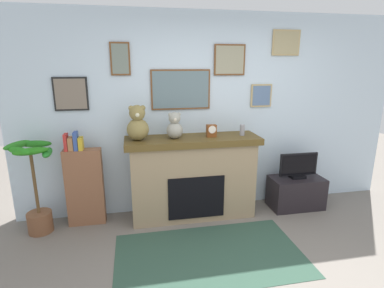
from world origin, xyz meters
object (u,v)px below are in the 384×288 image
(potted_plant, at_px, (36,192))
(television, at_px, (298,166))
(teddy_bear_brown, at_px, (175,127))
(fireplace, at_px, (193,177))
(candle_jar, at_px, (242,130))
(tv_stand, at_px, (296,192))
(bookshelf, at_px, (84,185))
(teddy_bear_cream, at_px, (138,125))
(mantel_clock, at_px, (211,131))

(potted_plant, xyz_separation_m, television, (3.33, 0.01, 0.09))
(television, xyz_separation_m, teddy_bear_brown, (-1.69, 0.04, 0.61))
(fireplace, bearing_deg, candle_jar, -1.57)
(potted_plant, relative_size, candle_jar, 7.98)
(candle_jar, bearing_deg, television, -2.86)
(fireplace, xyz_separation_m, tv_stand, (1.46, -0.06, -0.32))
(potted_plant, bearing_deg, bookshelf, 11.55)
(bookshelf, height_order, candle_jar, candle_jar)
(fireplace, height_order, bookshelf, bookshelf)
(teddy_bear_cream, height_order, teddy_bear_brown, teddy_bear_cream)
(tv_stand, relative_size, television, 1.34)
(potted_plant, bearing_deg, teddy_bear_brown, 1.60)
(television, bearing_deg, potted_plant, -179.91)
(tv_stand, xyz_separation_m, teddy_bear_brown, (-1.69, 0.04, 0.99))
(teddy_bear_brown, bearing_deg, candle_jar, 0.03)
(tv_stand, xyz_separation_m, candle_jar, (-0.81, 0.04, 0.92))
(teddy_bear_brown, bearing_deg, tv_stand, -1.32)
(fireplace, bearing_deg, mantel_clock, -4.67)
(fireplace, height_order, teddy_bear_brown, teddy_bear_brown)
(mantel_clock, distance_m, teddy_bear_cream, 0.91)
(teddy_bear_cream, bearing_deg, candle_jar, 0.02)
(bookshelf, xyz_separation_m, mantel_clock, (1.59, -0.06, 0.62))
(tv_stand, height_order, television, television)
(bookshelf, relative_size, teddy_bear_brown, 3.62)
(teddy_bear_brown, bearing_deg, teddy_bear_cream, -179.98)
(television, bearing_deg, candle_jar, 177.14)
(candle_jar, bearing_deg, potted_plant, -178.95)
(potted_plant, height_order, mantel_clock, mantel_clock)
(television, distance_m, teddy_bear_brown, 1.80)
(bookshelf, relative_size, candle_jar, 8.56)
(mantel_clock, bearing_deg, bookshelf, 177.76)
(teddy_bear_cream, bearing_deg, teddy_bear_brown, 0.02)
(television, relative_size, candle_jar, 3.89)
(potted_plant, relative_size, television, 2.05)
(tv_stand, relative_size, mantel_clock, 4.73)
(bookshelf, xyz_separation_m, teddy_bear_cream, (0.68, -0.06, 0.74))
(fireplace, xyz_separation_m, candle_jar, (0.64, -0.02, 0.60))
(candle_jar, height_order, teddy_bear_brown, teddy_bear_brown)
(television, bearing_deg, tv_stand, 90.00)
(television, xyz_separation_m, teddy_bear_cream, (-2.13, 0.04, 0.65))
(tv_stand, height_order, candle_jar, candle_jar)
(candle_jar, distance_m, mantel_clock, 0.41)
(teddy_bear_cream, xyz_separation_m, teddy_bear_brown, (0.44, 0.00, -0.04))
(bookshelf, height_order, mantel_clock, mantel_clock)
(bookshelf, relative_size, tv_stand, 1.64)
(potted_plant, distance_m, teddy_bear_cream, 1.41)
(fireplace, distance_m, teddy_bear_cream, 0.98)
(fireplace, bearing_deg, bookshelf, 178.18)
(candle_jar, distance_m, teddy_bear_cream, 1.32)
(potted_plant, bearing_deg, teddy_bear_cream, 2.18)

